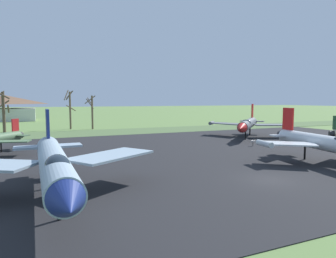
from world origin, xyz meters
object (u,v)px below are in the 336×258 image
(jet_fighter_front_left, at_px, (54,163))
(jet_fighter_rear_left, at_px, (248,124))
(info_placard_rear_left, at_px, (253,142))
(jet_fighter_rear_right, at_px, (328,143))
(visitor_building, at_px, (5,108))

(jet_fighter_front_left, height_order, jet_fighter_rear_left, jet_fighter_rear_left)
(jet_fighter_rear_left, bearing_deg, info_placard_rear_left, -124.31)
(jet_fighter_front_left, relative_size, jet_fighter_rear_right, 1.09)
(jet_fighter_front_left, xyz_separation_m, jet_fighter_rear_left, (32.20, 21.95, -0.17))
(jet_fighter_front_left, relative_size, visitor_building, 0.96)
(jet_fighter_front_left, height_order, info_placard_rear_left, jet_fighter_front_left)
(jet_fighter_rear_left, distance_m, visitor_building, 77.24)
(jet_fighter_front_left, height_order, visitor_building, visitor_building)
(jet_fighter_front_left, distance_m, jet_fighter_rear_left, 38.96)
(info_placard_rear_left, distance_m, jet_fighter_rear_right, 13.40)
(visitor_building, bearing_deg, info_placard_rear_left, -64.61)
(jet_fighter_rear_right, xyz_separation_m, visitor_building, (-33.14, 86.95, 1.74))
(jet_fighter_rear_right, height_order, visitor_building, visitor_building)
(info_placard_rear_left, xyz_separation_m, visitor_building, (-35.02, 73.79, 3.43))
(jet_fighter_rear_left, xyz_separation_m, visitor_building, (-40.50, 65.75, 1.63))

